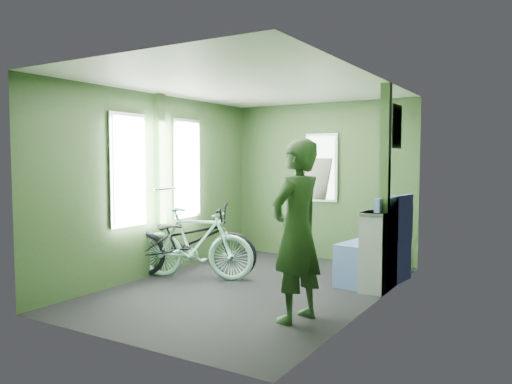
# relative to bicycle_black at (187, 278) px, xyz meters

# --- Properties ---
(room) EXTENTS (4.00, 4.02, 2.31)m
(room) POSITION_rel_bicycle_black_xyz_m (0.90, 0.04, 1.44)
(room) COLOR black
(room) RESTS_ON ground
(bicycle_black) EXTENTS (1.88, 1.30, 0.97)m
(bicycle_black) POSITION_rel_bicycle_black_xyz_m (0.00, 0.00, 0.00)
(bicycle_black) COLOR black
(bicycle_black) RESTS_ON ground
(bicycle_mint) EXTENTS (1.54, 0.87, 0.90)m
(bicycle_mint) POSITION_rel_bicycle_black_xyz_m (0.13, 0.01, 0.00)
(bicycle_mint) COLOR #8FDBC2
(bicycle_mint) RESTS_ON ground
(passenger) EXTENTS (0.52, 0.72, 1.66)m
(passenger) POSITION_rel_bicycle_black_xyz_m (1.89, -0.77, 0.83)
(passenger) COLOR #2C4727
(passenger) RESTS_ON ground
(waste_box) EXTENTS (0.26, 0.37, 0.90)m
(waste_box) POSITION_rel_bicycle_black_xyz_m (2.20, 0.58, 0.45)
(waste_box) COLOR gray
(waste_box) RESTS_ON ground
(bench_seat) EXTENTS (0.67, 1.05, 1.05)m
(bench_seat) POSITION_rel_bicycle_black_xyz_m (2.09, 0.97, 0.31)
(bench_seat) COLOR navy
(bench_seat) RESTS_ON ground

